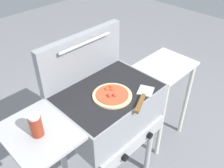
{
  "coord_description": "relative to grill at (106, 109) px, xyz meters",
  "views": [
    {
      "loc": [
        -0.81,
        -0.85,
        1.82
      ],
      "look_at": [
        0.05,
        0.0,
        0.92
      ],
      "focal_mm": 38.92,
      "sensor_mm": 36.0,
      "label": 1
    }
  ],
  "objects": [
    {
      "name": "spatula",
      "position": [
        0.1,
        -0.21,
        0.15
      ],
      "size": [
        0.26,
        0.16,
        0.02
      ],
      "color": "#B7BABF",
      "rests_on": "grill"
    },
    {
      "name": "grill_lid_open",
      "position": [
        0.01,
        0.22,
        0.3
      ],
      "size": [
        0.63,
        0.08,
        0.3
      ],
      "color": "gray",
      "rests_on": "grill"
    },
    {
      "name": "sauce_jar",
      "position": [
        -0.47,
        -0.01,
        0.21
      ],
      "size": [
        0.06,
        0.06,
        0.13
      ],
      "color": "maroon",
      "rests_on": "grill"
    },
    {
      "name": "grill",
      "position": [
        0.0,
        0.0,
        0.0
      ],
      "size": [
        0.96,
        0.53,
        0.9
      ],
      "color": "gray",
      "rests_on": "ground_plane"
    },
    {
      "name": "pizza_pepperoni",
      "position": [
        -0.0,
        -0.06,
        0.15
      ],
      "size": [
        0.24,
        0.24,
        0.04
      ],
      "color": "beige",
      "rests_on": "grill"
    },
    {
      "name": "prep_table",
      "position": [
        0.67,
        0.0,
        -0.19
      ],
      "size": [
        0.44,
        0.36,
        0.8
      ],
      "color": "beige",
      "rests_on": "ground_plane"
    }
  ]
}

